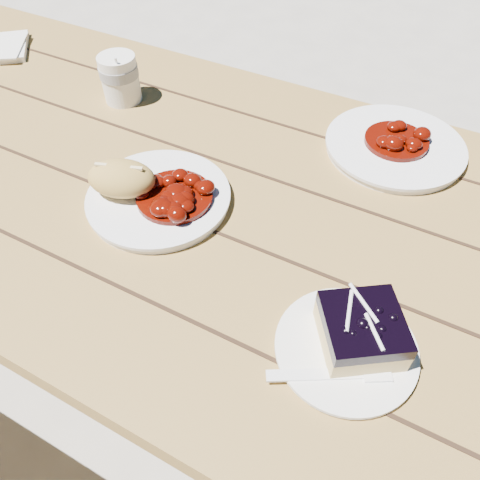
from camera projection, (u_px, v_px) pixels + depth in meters
The scene contains 11 objects.
ground at pixel (185, 361), 1.42m from camera, with size 60.00×60.00×0.00m, color #A9A398.
picnic_table at pixel (160, 229), 0.98m from camera, with size 2.00×1.55×0.75m.
main_plate at pixel (159, 198), 0.79m from camera, with size 0.24×0.24×0.02m, color white.
goulash_stew at pixel (174, 189), 0.77m from camera, with size 0.13×0.13×0.04m, color #540B03, non-canonical shape.
bread_roll at pixel (122, 178), 0.77m from camera, with size 0.11×0.08×0.06m, color tan.
dessert_plate at pixel (346, 349), 0.61m from camera, with size 0.18×0.18×0.01m, color white.
blueberry_cake at pixel (361, 330), 0.59m from camera, with size 0.14×0.14×0.06m.
fork_dessert at pixel (316, 374), 0.58m from camera, with size 0.03×0.16×0.01m, color white, non-canonical shape.
coffee_cup at pixel (120, 79), 0.98m from camera, with size 0.08×0.08×0.10m, color white.
second_plate at pixel (394, 147), 0.89m from camera, with size 0.26×0.26×0.02m, color white.
second_stew at pixel (398, 134), 0.87m from camera, with size 0.12×0.12×0.04m, color #540B03, non-canonical shape.
Camera 1 is at (0.46, -0.51, 1.30)m, focal length 35.00 mm.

